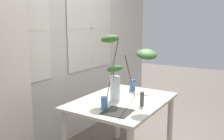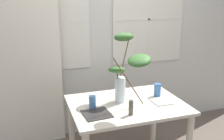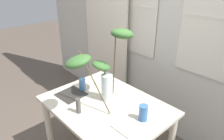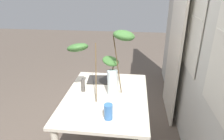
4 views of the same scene
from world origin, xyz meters
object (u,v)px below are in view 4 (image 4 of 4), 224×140
at_px(drinking_glass_blue_left, 110,76).
at_px(plate_square_left, 98,80).
at_px(dining_table, 106,106).
at_px(pillar_candle, 83,85).
at_px(drinking_glass_blue_right, 108,112).
at_px(vase_with_branches, 106,59).
at_px(plate_square_right, 91,115).

bearing_deg(drinking_glass_blue_left, plate_square_left, -88.64).
xyz_separation_m(dining_table, pillar_candle, (-0.07, -0.27, 0.20)).
bearing_deg(drinking_glass_blue_right, drinking_glass_blue_left, -173.54).
bearing_deg(pillar_candle, drinking_glass_blue_right, 37.03).
bearing_deg(pillar_candle, vase_with_branches, 81.12).
relative_size(dining_table, pillar_candle, 7.45).
relative_size(vase_with_branches, drinking_glass_blue_right, 5.06).
xyz_separation_m(drinking_glass_blue_left, pillar_candle, (0.31, -0.26, 0.01)).
height_order(vase_with_branches, plate_square_left, vase_with_branches).
bearing_deg(drinking_glass_blue_right, vase_with_branches, -169.03).
bearing_deg(dining_table, vase_with_branches, -176.82).
xyz_separation_m(dining_table, plate_square_right, (0.37, -0.08, 0.13)).
bearing_deg(plate_square_right, pillar_candle, -156.87).
xyz_separation_m(drinking_glass_blue_left, plate_square_right, (0.74, -0.08, -0.06)).
height_order(vase_with_branches, drinking_glass_blue_left, vase_with_branches).
bearing_deg(drinking_glass_blue_left, pillar_candle, -40.45).
distance_m(dining_table, plate_square_right, 0.40).
bearing_deg(plate_square_right, drinking_glass_blue_right, 80.66).
xyz_separation_m(dining_table, drinking_glass_blue_right, (0.40, 0.08, 0.20)).
bearing_deg(vase_with_branches, plate_square_left, -155.93).
height_order(drinking_glass_blue_left, drinking_glass_blue_right, drinking_glass_blue_right).
relative_size(drinking_glass_blue_right, pillar_candle, 0.91).
xyz_separation_m(dining_table, plate_square_left, (-0.37, -0.16, 0.13)).
relative_size(drinking_glass_blue_left, plate_square_right, 0.64).
height_order(drinking_glass_blue_left, pillar_candle, pillar_candle).
xyz_separation_m(drinking_glass_blue_left, drinking_glass_blue_right, (0.77, 0.09, 0.01)).
distance_m(drinking_glass_blue_right, pillar_candle, 0.58).
relative_size(dining_table, plate_square_right, 5.80).
xyz_separation_m(drinking_glass_blue_right, plate_square_right, (-0.03, -0.16, -0.07)).
distance_m(vase_with_branches, plate_square_left, 0.56).
height_order(drinking_glass_blue_right, plate_square_left, drinking_glass_blue_right).
distance_m(plate_square_right, pillar_candle, 0.48).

